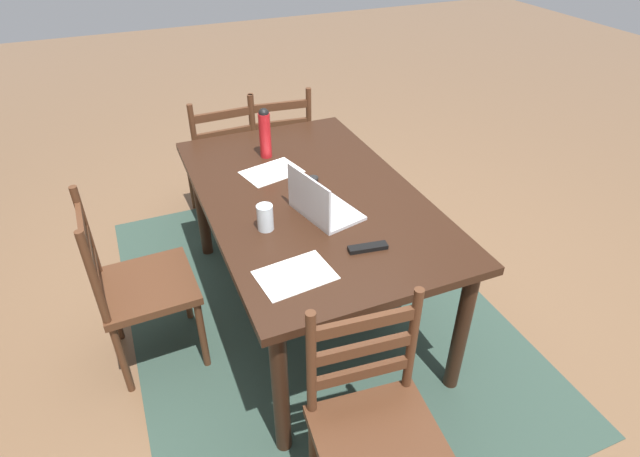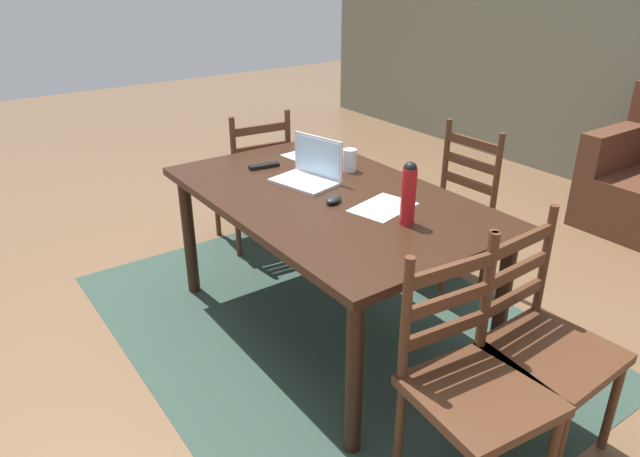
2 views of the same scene
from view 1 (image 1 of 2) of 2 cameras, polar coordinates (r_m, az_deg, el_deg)
The scene contains 14 objects.
ground_plane at distance 3.05m, azimuth -0.98°, elevation -8.71°, with size 14.00×14.00×0.00m, color brown.
area_rug at distance 3.05m, azimuth -0.98°, elevation -8.67°, with size 2.66×1.98×0.01m, color #2D4238.
dining_table at distance 2.63m, azimuth -1.13°, elevation 2.24°, with size 1.69×1.03×0.77m.
chair_right_far at distance 3.65m, azimuth -10.80°, elevation 7.39°, with size 0.46×0.46×0.95m.
chair_far_head at distance 2.64m, azimuth -19.39°, elevation -6.03°, with size 0.46×0.46×0.95m.
chair_left_far at distance 1.98m, azimuth 6.19°, elevation -21.44°, with size 0.48×0.48×0.95m.
chair_right_near at distance 3.74m, azimuth -4.69°, elevation 8.59°, with size 0.48×0.48×0.95m.
laptop at distance 2.39m, azimuth -0.07°, elevation 2.62°, with size 0.36×0.29×0.23m.
water_bottle at distance 2.90m, azimuth -6.09°, elevation 10.51°, with size 0.07×0.07×0.28m.
drinking_glass at distance 2.30m, azimuth -6.06°, elevation 1.22°, with size 0.07×0.07×0.12m, color silver.
computer_mouse at distance 2.67m, azimuth -1.04°, elevation 5.41°, with size 0.06×0.10×0.03m, color black.
tv_remote at distance 2.20m, azimuth 5.29°, elevation -2.10°, with size 0.04×0.17×0.02m, color black.
paper_stack_left at distance 2.79m, azimuth -5.35°, elevation 6.21°, with size 0.21×0.30×0.00m, color white.
paper_stack_right at distance 2.07m, azimuth -2.75°, elevation -5.15°, with size 0.21×0.30×0.00m, color white.
Camera 1 is at (-2.07, 0.81, 2.10)m, focal length 29.06 mm.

